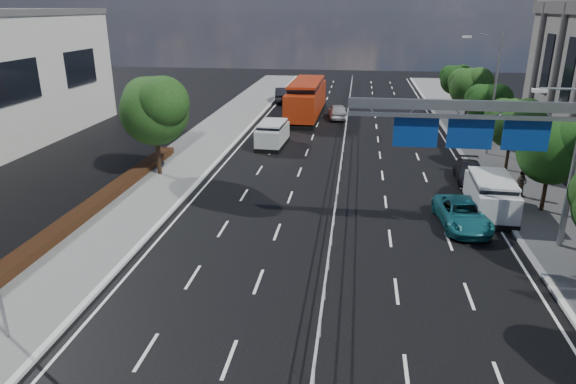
# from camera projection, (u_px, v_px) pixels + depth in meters

# --- Properties ---
(ground) EXTENTS (160.00, 160.00, 0.00)m
(ground) POSITION_uv_depth(u_px,v_px,m) (316.00, 367.00, 16.15)
(ground) COLOR black
(ground) RESTS_ON ground
(kerb_near) EXTENTS (0.25, 140.00, 0.15)m
(kerb_near) POSITION_uv_depth(u_px,v_px,m) (50.00, 342.00, 17.26)
(kerb_near) COLOR silver
(kerb_near) RESTS_ON ground
(median_fence) EXTENTS (0.05, 85.00, 1.02)m
(median_fence) POSITION_uv_depth(u_px,v_px,m) (342.00, 156.00, 36.92)
(median_fence) COLOR silver
(median_fence) RESTS_ON ground
(hedge_near) EXTENTS (1.00, 36.00, 0.44)m
(hedge_near) POSITION_uv_depth(u_px,v_px,m) (22.00, 258.00, 22.36)
(hedge_near) COLOR black
(hedge_near) RESTS_ON sidewalk_near
(overhead_gantry) EXTENTS (10.24, 0.38, 7.45)m
(overhead_gantry) POSITION_uv_depth(u_px,v_px,m) (489.00, 128.00, 22.74)
(overhead_gantry) COLOR gray
(overhead_gantry) RESTS_ON ground
(streetlight_far) EXTENTS (2.78, 2.40, 9.00)m
(streetlight_far) POSITION_uv_depth(u_px,v_px,m) (491.00, 86.00, 37.26)
(streetlight_far) COLOR gray
(streetlight_far) RESTS_ON ground
(near_tree_back) EXTENTS (4.84, 4.51, 6.69)m
(near_tree_back) POSITION_uv_depth(u_px,v_px,m) (155.00, 107.00, 32.82)
(near_tree_back) COLOR black
(near_tree_back) RESTS_ON ground
(far_tree_d) EXTENTS (3.85, 3.59, 5.34)m
(far_tree_d) POSITION_uv_depth(u_px,v_px,m) (553.00, 148.00, 26.95)
(far_tree_d) COLOR black
(far_tree_d) RESTS_ON ground
(far_tree_e) EXTENTS (3.63, 3.38, 5.13)m
(far_tree_e) POSITION_uv_depth(u_px,v_px,m) (514.00, 121.00, 33.98)
(far_tree_e) COLOR black
(far_tree_e) RESTS_ON ground
(far_tree_f) EXTENTS (3.52, 3.28, 5.02)m
(far_tree_f) POSITION_uv_depth(u_px,v_px,m) (488.00, 102.00, 40.99)
(far_tree_f) COLOR black
(far_tree_f) RESTS_ON ground
(far_tree_g) EXTENTS (3.96, 3.69, 5.45)m
(far_tree_g) POSITION_uv_depth(u_px,v_px,m) (470.00, 85.00, 47.89)
(far_tree_g) COLOR black
(far_tree_g) RESTS_ON ground
(far_tree_h) EXTENTS (3.41, 3.18, 4.91)m
(far_tree_h) POSITION_uv_depth(u_px,v_px,m) (456.00, 78.00, 54.99)
(far_tree_h) COLOR black
(far_tree_h) RESTS_ON ground
(white_minivan) EXTENTS (2.22, 4.69, 1.99)m
(white_minivan) POSITION_uv_depth(u_px,v_px,m) (272.00, 134.00, 41.25)
(white_minivan) COLOR black
(white_minivan) RESTS_ON ground
(red_bus) EXTENTS (3.19, 12.37, 3.68)m
(red_bus) POSITION_uv_depth(u_px,v_px,m) (306.00, 98.00, 51.84)
(red_bus) COLOR black
(red_bus) RESTS_ON ground
(near_car_silver) EXTENTS (2.24, 4.54, 1.49)m
(near_car_silver) POSITION_uv_depth(u_px,v_px,m) (338.00, 111.00, 51.48)
(near_car_silver) COLOR silver
(near_car_silver) RESTS_ON ground
(near_car_dark) EXTENTS (2.47, 5.30, 1.68)m
(near_car_dark) POSITION_uv_depth(u_px,v_px,m) (283.00, 95.00, 60.63)
(near_car_dark) COLOR black
(near_car_dark) RESTS_ON ground
(silver_minivan) EXTENTS (2.31, 5.09, 2.08)m
(silver_minivan) POSITION_uv_depth(u_px,v_px,m) (490.00, 196.00, 27.79)
(silver_minivan) COLOR black
(silver_minivan) RESTS_ON ground
(parked_car_teal) EXTENTS (2.62, 4.97, 1.33)m
(parked_car_teal) POSITION_uv_depth(u_px,v_px,m) (462.00, 214.00, 26.28)
(parked_car_teal) COLOR #165E67
(parked_car_teal) RESTS_ON ground
(parked_car_dark) EXTENTS (1.97, 4.45, 1.27)m
(parked_car_dark) POSITION_uv_depth(u_px,v_px,m) (470.00, 173.00, 32.86)
(parked_car_dark) COLOR black
(parked_car_dark) RESTS_ON ground
(pedestrian_a) EXTENTS (0.66, 0.65, 1.53)m
(pedestrian_a) POSITION_uv_depth(u_px,v_px,m) (556.00, 173.00, 32.01)
(pedestrian_a) COLOR gray
(pedestrian_a) RESTS_ON sidewalk_far
(pedestrian_b) EXTENTS (0.94, 0.94, 1.54)m
(pedestrian_b) POSITION_uv_depth(u_px,v_px,m) (521.00, 183.00, 30.13)
(pedestrian_b) COLOR gray
(pedestrian_b) RESTS_ON sidewalk_far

